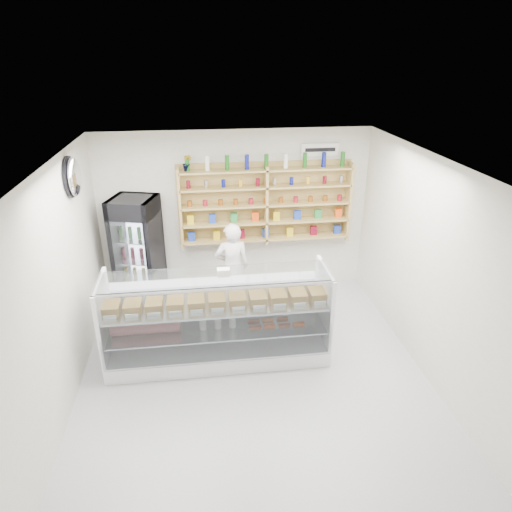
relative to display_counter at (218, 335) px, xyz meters
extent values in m
plane|color=#A8A8AD|center=(0.43, -0.50, -0.36)|extent=(5.00, 5.00, 0.00)
plane|color=white|center=(0.43, -0.50, 2.44)|extent=(5.00, 5.00, 0.00)
plane|color=silver|center=(0.43, 2.00, 1.04)|extent=(4.50, 0.00, 4.50)
plane|color=silver|center=(0.43, -3.00, 1.04)|extent=(4.50, 0.00, 4.50)
plane|color=silver|center=(-1.82, -0.50, 1.04)|extent=(0.00, 5.00, 5.00)
plane|color=silver|center=(2.68, -0.50, 1.04)|extent=(0.00, 5.00, 5.00)
cube|color=white|center=(0.00, -0.01, -0.23)|extent=(2.98, 0.85, 0.25)
cube|color=white|center=(0.00, 0.38, 0.20)|extent=(2.98, 0.05, 0.63)
cube|color=silver|center=(0.00, -0.01, 0.15)|extent=(2.86, 0.74, 0.02)
cube|color=silver|center=(0.00, -0.01, 0.52)|extent=(2.92, 0.78, 0.02)
cube|color=silver|center=(0.00, -0.42, 0.41)|extent=(2.92, 0.12, 1.04)
cube|color=silver|center=(0.00, -0.06, 0.94)|extent=(2.92, 0.59, 0.01)
imported|color=white|center=(0.31, 1.27, 0.40)|extent=(0.57, 0.39, 1.51)
cube|color=black|center=(-1.18, 1.60, 0.58)|extent=(0.83, 0.81, 1.87)
cube|color=#33053E|center=(-1.09, 1.31, 1.37)|extent=(0.64, 0.21, 0.26)
cube|color=silver|center=(-1.09, 1.29, 0.49)|extent=(0.55, 0.16, 1.48)
cube|color=tan|center=(-0.47, 1.84, 1.23)|extent=(0.04, 0.28, 1.33)
cube|color=tan|center=(0.93, 1.84, 1.23)|extent=(0.04, 0.28, 1.33)
cube|color=tan|center=(2.33, 1.84, 1.23)|extent=(0.04, 0.28, 1.33)
cube|color=tan|center=(0.93, 1.84, 0.64)|extent=(2.80, 0.28, 0.03)
cube|color=tan|center=(0.93, 1.84, 0.94)|extent=(2.80, 0.28, 0.03)
cube|color=tan|center=(0.93, 1.84, 1.24)|extent=(2.80, 0.28, 0.03)
cube|color=tan|center=(0.93, 1.84, 1.54)|extent=(2.80, 0.28, 0.03)
cube|color=tan|center=(0.93, 1.84, 1.82)|extent=(2.80, 0.28, 0.03)
imported|color=#1E6626|center=(-0.32, 1.84, 1.97)|extent=(0.17, 0.15, 0.26)
ellipsoid|color=silver|center=(-1.74, 0.70, 2.09)|extent=(0.15, 0.50, 0.50)
cube|color=white|center=(1.83, 1.97, 2.09)|extent=(0.62, 0.03, 0.20)
camera|label=1|loc=(-0.16, -5.28, 3.59)|focal=32.00mm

